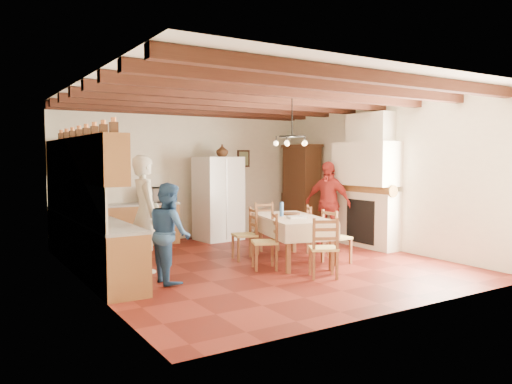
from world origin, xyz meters
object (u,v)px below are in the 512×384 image
at_px(chair_left_near, 264,241).
at_px(chair_left_far, 244,234).
at_px(chair_right_far, 318,231).
at_px(refrigerator, 218,198).
at_px(dining_table, 291,221).
at_px(chair_end_near, 323,247).
at_px(person_woman_blue, 169,233).
at_px(person_woman_red, 328,203).
at_px(hutch, 301,189).
at_px(person_man, 145,214).
at_px(microwave, 158,195).
at_px(chair_right_near, 337,236).
at_px(chair_end_far, 267,226).

distance_m(chair_left_near, chair_left_far, 0.85).
distance_m(chair_left_far, chair_right_far, 1.45).
height_order(refrigerator, dining_table, refrigerator).
relative_size(chair_end_near, person_woman_blue, 0.64).
bearing_deg(dining_table, person_woman_red, 31.33).
bearing_deg(chair_left_near, hutch, 156.91).
bearing_deg(person_woman_blue, dining_table, -82.10).
height_order(chair_right_far, person_man, person_man).
bearing_deg(microwave, chair_left_far, -62.09).
xyz_separation_m(dining_table, chair_left_far, (-0.62, 0.60, -0.26)).
height_order(chair_left_near, microwave, microwave).
bearing_deg(microwave, chair_left_near, -67.52).
relative_size(dining_table, chair_right_near, 2.14).
bearing_deg(person_woman_blue, refrigerator, -35.56).
height_order(refrigerator, chair_end_far, refrigerator).
xyz_separation_m(hutch, person_woman_red, (-0.50, -1.61, -0.20)).
distance_m(hutch, chair_left_near, 4.16).
distance_m(refrigerator, person_woman_blue, 3.92).
xyz_separation_m(person_woman_blue, person_woman_red, (4.12, 1.26, 0.14)).
relative_size(chair_right_far, person_woman_blue, 0.64).
xyz_separation_m(hutch, chair_end_near, (-2.47, -3.86, -0.62)).
xyz_separation_m(person_woman_red, microwave, (-3.04, 2.11, 0.17)).
relative_size(dining_table, chair_left_far, 2.14).
bearing_deg(hutch, chair_right_far, -113.56).
bearing_deg(person_man, chair_right_far, -95.57).
height_order(chair_left_far, chair_end_near, same).
relative_size(hutch, chair_left_far, 2.28).
relative_size(chair_left_far, person_woman_blue, 0.64).
relative_size(refrigerator, chair_left_far, 1.97).
height_order(dining_table, chair_left_near, chair_left_near).
distance_m(hutch, person_woman_red, 1.69).
bearing_deg(chair_end_near, chair_right_far, -97.64).
relative_size(refrigerator, chair_left_near, 1.97).
distance_m(chair_end_near, person_woman_blue, 2.39).
relative_size(chair_right_near, person_woman_blue, 0.64).
height_order(chair_end_far, person_woman_red, person_woman_red).
xyz_separation_m(chair_end_far, person_woman_red, (1.44, -0.18, 0.42)).
xyz_separation_m(chair_left_far, chair_right_near, (1.25, -1.11, 0.00)).
relative_size(dining_table, microwave, 3.48).
bearing_deg(microwave, refrigerator, 0.06).
distance_m(dining_table, microwave, 3.43).
bearing_deg(dining_table, person_man, 164.85).
xyz_separation_m(dining_table, person_woman_red, (1.71, 1.04, 0.16)).
bearing_deg(chair_end_near, dining_table, -73.62).
bearing_deg(chair_left_near, chair_right_far, 128.50).
distance_m(refrigerator, person_man, 3.31).
height_order(refrigerator, hutch, hutch).
height_order(dining_table, chair_end_far, chair_end_far).
relative_size(chair_left_far, person_woman_red, 0.53).
height_order(chair_left_far, person_man, person_man).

